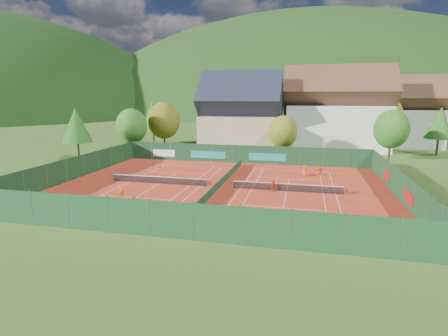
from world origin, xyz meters
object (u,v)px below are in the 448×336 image
chalet (241,118)px  ball_hopper (320,228)px  hotel_block_b (400,116)px  player_left_mid (134,203)px  player_right_near (273,186)px  player_left_near (121,191)px  player_left_far (159,170)px  hotel_block_a (337,113)px  player_right_far_b (319,171)px  player_right_far_a (304,171)px

chalet → ball_hopper: chalet is taller
hotel_block_b → ball_hopper: bearing=-108.3°
player_left_mid → player_right_near: bearing=36.3°
player_left_near → ball_hopper: bearing=-33.4°
player_left_far → hotel_block_a: bearing=-115.7°
ball_hopper → player_right_far_b: player_right_far_b is taller
player_left_mid → player_right_near: size_ratio=0.96×
hotel_block_b → player_left_near: hotel_block_b is taller
hotel_block_b → player_right_far_a: 41.23m
player_right_far_b → player_left_near: bearing=15.1°
player_right_near → player_right_far_a: size_ratio=0.94×
ball_hopper → player_right_far_a: (-1.34, 21.02, 0.22)m
player_left_near → player_right_far_b: 26.59m
player_left_far → player_right_far_b: (21.84, 4.45, -0.03)m
player_left_mid → hotel_block_b: bearing=55.0°
chalet → ball_hopper: 45.30m
ball_hopper → player_left_near: 21.55m
ball_hopper → player_right_near: player_right_near is taller
player_left_near → player_right_near: 17.06m
hotel_block_a → player_left_near: (-25.47, -42.77, -6.62)m
player_left_mid → player_right_far_a: 24.67m
player_right_far_a → player_left_far: bearing=10.6°
player_left_far → player_right_near: bearing=176.5°
player_left_near → player_left_far: 11.29m
chalet → hotel_block_b: chalet is taller
hotel_block_a → player_right_far_a: hotel_block_a is taller
hotel_block_b → player_left_mid: bearing=-123.7°
player_left_far → player_left_near: bearing=105.8°
player_right_far_a → player_left_near: bearing=37.5°
player_right_near → player_left_near: bearing=157.2°
player_left_mid → player_right_near: player_right_near is taller
hotel_block_b → ball_hopper: size_ratio=21.60×
player_right_near → ball_hopper: bearing=-112.2°
player_left_mid → player_right_far_b: 26.40m
player_right_near → player_right_far_b: player_right_near is taller
player_left_mid → player_right_near: 15.89m
chalet → ball_hopper: size_ratio=20.25×
hotel_block_a → player_right_far_a: (-6.06, -27.54, -6.61)m
chalet → player_right_near: bearing=-72.9°
hotel_block_b → player_left_mid: (-36.19, -54.21, -5.92)m
hotel_block_a → player_left_near: hotel_block_a is taller
player_right_far_b → player_right_near: bearing=38.4°
hotel_block_a → player_right_far_a: 28.96m
hotel_block_b → player_right_near: size_ratio=11.89×
player_left_near → player_right_far_a: size_ratio=0.99×
hotel_block_b → player_left_far: hotel_block_b is taller
player_left_mid → player_right_far_b: size_ratio=0.97×
ball_hopper → player_right_near: 12.99m
hotel_block_b → player_right_far_b: (-18.04, -35.04, -5.90)m
ball_hopper → player_left_far: bearing=141.1°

